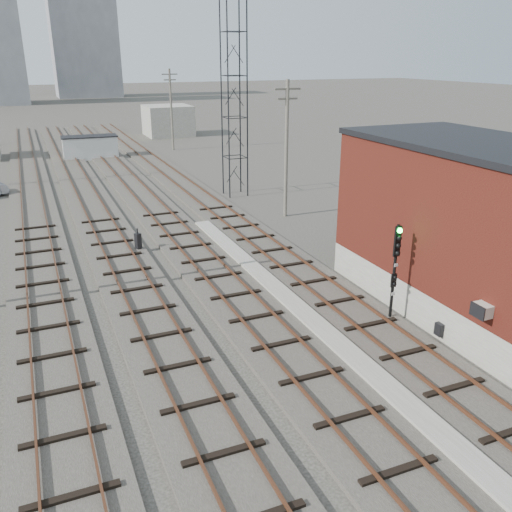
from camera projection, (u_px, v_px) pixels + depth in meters
ground at (114, 151)px, 62.63m from camera, size 320.00×320.00×0.00m
track_right at (185, 186)px, 45.37m from camera, size 3.20×90.00×0.39m
track_mid_right at (137, 190)px, 43.92m from camera, size 3.20×90.00×0.39m
track_mid_left at (86, 195)px, 42.46m from camera, size 3.20×90.00×0.39m
track_left at (32, 200)px, 41.00m from camera, size 3.20×90.00×0.39m
platform_curb at (301, 313)px, 23.06m from camera, size 0.90×28.00×0.26m
brick_building at (474, 228)px, 22.66m from camera, size 6.54×12.20×7.22m
lattice_tower at (234, 97)px, 40.43m from camera, size 1.60×1.60×15.00m
utility_pole_right_a at (286, 146)px, 35.70m from camera, size 1.80×0.24×9.00m
utility_pole_right_b at (171, 108)px, 61.59m from camera, size 1.80×0.24×9.00m
apartment_right at (84, 44)px, 138.69m from camera, size 16.00×12.00×26.00m
shed_right at (168, 121)px, 73.84m from camera, size 6.00×6.00×4.00m
signal_mast at (395, 265)px, 21.78m from camera, size 0.40×0.42×4.20m
switch_stand at (138, 242)px, 30.38m from camera, size 0.39×0.39×1.29m
site_trailer at (90, 147)px, 57.56m from camera, size 5.82×2.72×2.41m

